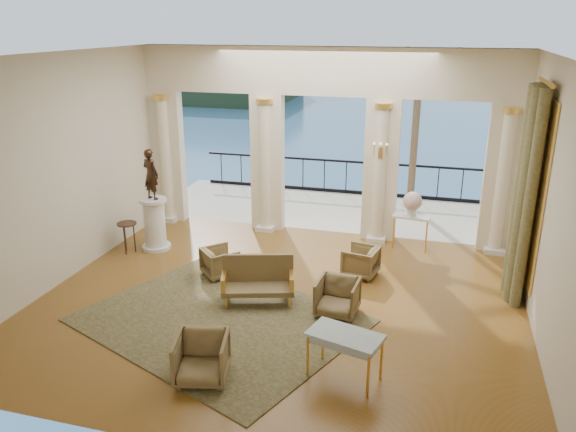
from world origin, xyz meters
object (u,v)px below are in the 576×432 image
(pedestal, at_px, (155,225))
(statue, at_px, (151,174))
(armchair_d, at_px, (220,261))
(game_table, at_px, (345,339))
(side_table, at_px, (127,227))
(armchair_b, at_px, (338,295))
(settee, at_px, (258,280))
(console_table, at_px, (411,222))
(armchair_c, at_px, (361,260))
(armchair_a, at_px, (202,356))

(pedestal, relative_size, statue, 1.06)
(armchair_d, height_order, statue, statue)
(armchair_d, distance_m, game_table, 4.20)
(armchair_d, height_order, side_table, side_table)
(armchair_b, height_order, statue, statue)
(game_table, bearing_deg, pedestal, 158.97)
(game_table, xyz_separation_m, pedestal, (-5.10, 3.80, -0.07))
(armchair_b, bearing_deg, game_table, -72.43)
(statue, bearing_deg, pedestal, -70.81)
(armchair_d, relative_size, pedestal, 0.55)
(armchair_b, xyz_separation_m, game_table, (0.45, -1.86, 0.29))
(settee, distance_m, statue, 3.86)
(statue, relative_size, console_table, 1.32)
(statue, height_order, console_table, statue)
(armchair_b, xyz_separation_m, statue, (-4.65, 1.94, 1.42))
(console_table, distance_m, side_table, 6.51)
(statue, bearing_deg, console_table, -145.16)
(game_table, bearing_deg, settee, 151.12)
(armchair_b, relative_size, game_table, 0.63)
(armchair_d, bearing_deg, armchair_c, -119.79)
(armchair_b, bearing_deg, settee, -179.63)
(armchair_d, bearing_deg, armchair_a, 151.95)
(armchair_b, distance_m, armchair_d, 2.82)
(armchair_a, xyz_separation_m, armchair_d, (-1.09, 3.42, -0.05))
(game_table, bearing_deg, armchair_b, 119.30)
(console_table, bearing_deg, game_table, -89.04)
(statue, xyz_separation_m, side_table, (-0.50, -0.37, -1.18))
(game_table, distance_m, pedestal, 6.36)
(side_table, bearing_deg, settee, -22.13)
(statue, bearing_deg, side_table, 55.86)
(armchair_a, distance_m, statue, 5.56)
(statue, relative_size, side_table, 1.62)
(game_table, relative_size, console_table, 1.36)
(armchair_b, distance_m, armchair_c, 1.76)
(armchair_d, xyz_separation_m, settee, (1.11, -0.86, 0.10))
(settee, distance_m, game_table, 2.80)
(armchair_a, xyz_separation_m, settee, (0.03, 2.56, 0.05))
(armchair_c, xyz_separation_m, game_table, (0.29, -3.62, 0.31))
(armchair_a, distance_m, armchair_c, 4.56)
(armchair_c, distance_m, game_table, 3.64)
(settee, bearing_deg, pedestal, 132.60)
(pedestal, bearing_deg, side_table, -143.33)
(pedestal, bearing_deg, armchair_c, -2.19)
(armchair_a, xyz_separation_m, console_table, (2.61, 6.00, 0.27))
(statue, bearing_deg, armchair_d, 172.96)
(armchair_d, xyz_separation_m, game_table, (3.10, -2.81, 0.32))
(settee, distance_m, console_table, 4.31)
(armchair_c, distance_m, settee, 2.37)
(armchair_a, distance_m, game_table, 2.12)
(pedestal, xyz_separation_m, statue, (0.00, -0.00, 1.21))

